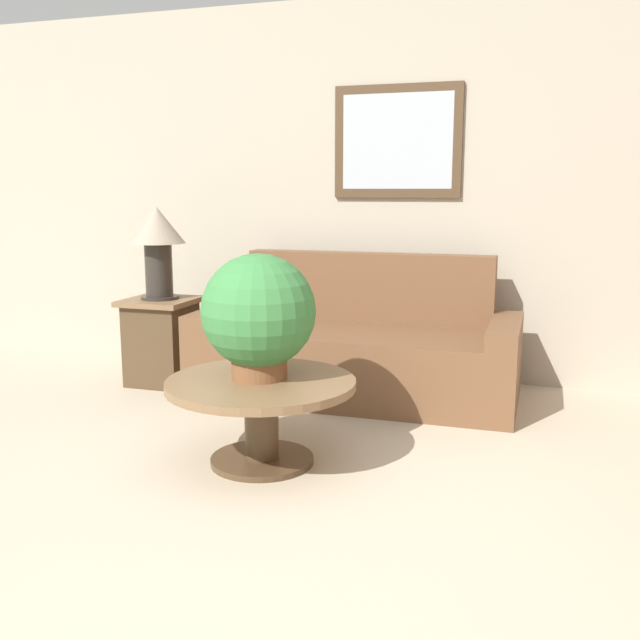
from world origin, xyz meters
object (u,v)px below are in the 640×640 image
potted_plant_on_table (259,314)px  couch_main (357,351)px  side_table (162,340)px  coffee_table (261,403)px  table_lamp (158,239)px

potted_plant_on_table → couch_main: bearing=83.1°
side_table → couch_main: bearing=6.0°
coffee_table → potted_plant_on_table: (-0.02, 0.03, 0.43)m
side_table → table_lamp: bearing=90.0°
coffee_table → table_lamp: table_lamp is taller
couch_main → potted_plant_on_table: potted_plant_on_table is taller
coffee_table → table_lamp: (-1.21, 1.15, 0.69)m
coffee_table → side_table: 1.67m
table_lamp → side_table: bearing=-90.0°
couch_main → coffee_table: couch_main is taller
couch_main → coffee_table: 1.30m
coffee_table → side_table: (-1.21, 1.15, -0.01)m
coffee_table → table_lamp: size_ratio=1.48×
potted_plant_on_table → side_table: bearing=136.6°
couch_main → side_table: bearing=-174.0°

